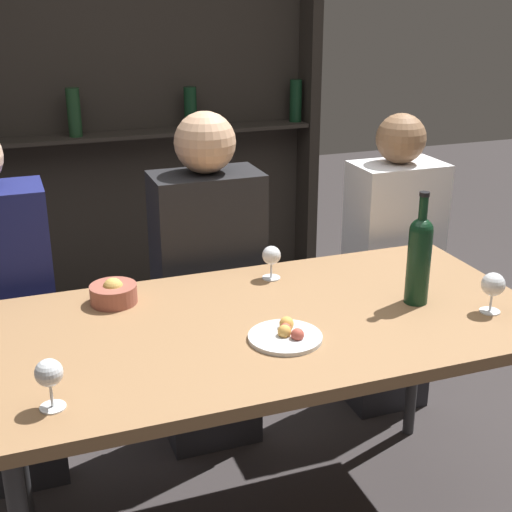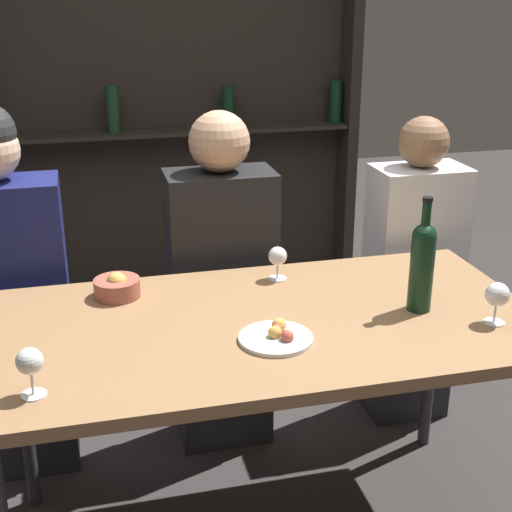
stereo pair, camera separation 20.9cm
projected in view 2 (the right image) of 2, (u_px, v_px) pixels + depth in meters
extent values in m
cube|color=olive|center=(266.00, 325.00, 2.04)|extent=(1.58, 0.81, 0.04)
cylinder|color=#2D2D30|center=(23.00, 411.00, 2.33)|extent=(0.04, 0.04, 0.74)
cylinder|color=#2D2D30|center=(431.00, 358.00, 2.66)|extent=(0.04, 0.04, 0.74)
cube|color=#28231E|center=(168.00, 99.00, 3.80)|extent=(1.98, 0.02, 2.21)
cube|color=#28231E|center=(350.00, 96.00, 3.92)|extent=(0.06, 0.18, 2.21)
cube|color=#28231E|center=(172.00, 132.00, 3.76)|extent=(1.90, 0.18, 0.02)
cylinder|color=#19381E|center=(113.00, 110.00, 3.63)|extent=(0.07, 0.07, 0.24)
cylinder|color=black|center=(228.00, 107.00, 3.78)|extent=(0.07, 0.07, 0.22)
cylinder|color=black|center=(335.00, 102.00, 3.92)|extent=(0.07, 0.07, 0.23)
cylinder|color=black|center=(421.00, 273.00, 2.06)|extent=(0.07, 0.07, 0.23)
sphere|color=black|center=(425.00, 236.00, 2.02)|extent=(0.07, 0.07, 0.07)
cylinder|color=black|center=(426.00, 219.00, 2.00)|extent=(0.03, 0.03, 0.10)
cylinder|color=black|center=(428.00, 199.00, 1.98)|extent=(0.03, 0.03, 0.01)
cylinder|color=silver|center=(34.00, 395.00, 1.66)|extent=(0.06, 0.06, 0.00)
cylinder|color=silver|center=(32.00, 381.00, 1.65)|extent=(0.01, 0.01, 0.07)
sphere|color=silver|center=(29.00, 361.00, 1.63)|extent=(0.06, 0.06, 0.06)
cylinder|color=silver|center=(277.00, 278.00, 2.32)|extent=(0.06, 0.06, 0.00)
cylinder|color=silver|center=(277.00, 269.00, 2.30)|extent=(0.01, 0.01, 0.06)
sphere|color=silver|center=(278.00, 256.00, 2.29)|extent=(0.06, 0.06, 0.06)
cylinder|color=silver|center=(494.00, 322.00, 2.02)|extent=(0.06, 0.06, 0.00)
cylinder|color=silver|center=(495.00, 311.00, 2.00)|extent=(0.01, 0.01, 0.06)
sphere|color=silver|center=(497.00, 294.00, 1.98)|extent=(0.07, 0.07, 0.07)
cylinder|color=silver|center=(276.00, 338.00, 1.91)|extent=(0.20, 0.20, 0.01)
sphere|color=gold|center=(279.00, 325.00, 1.95)|extent=(0.04, 0.04, 0.04)
sphere|color=gold|center=(275.00, 333.00, 1.91)|extent=(0.04, 0.04, 0.04)
sphere|color=#B74C3D|center=(276.00, 330.00, 1.93)|extent=(0.03, 0.03, 0.03)
sphere|color=#B74C3D|center=(287.00, 336.00, 1.89)|extent=(0.04, 0.04, 0.04)
cylinder|color=#995142|center=(117.00, 288.00, 2.18)|extent=(0.14, 0.14, 0.06)
sphere|color=gold|center=(117.00, 282.00, 2.17)|extent=(0.06, 0.06, 0.06)
cube|color=#26262B|center=(23.00, 410.00, 2.60)|extent=(0.37, 0.22, 0.45)
cube|color=navy|center=(4.00, 272.00, 2.41)|extent=(0.41, 0.22, 0.63)
cube|color=#26262B|center=(224.00, 384.00, 2.77)|extent=(0.34, 0.22, 0.45)
cube|color=black|center=(221.00, 255.00, 2.58)|extent=(0.38, 0.22, 0.62)
sphere|color=tan|center=(219.00, 142.00, 2.43)|extent=(0.21, 0.21, 0.21)
cube|color=#26262B|center=(405.00, 361.00, 2.94)|extent=(0.31, 0.22, 0.45)
cube|color=white|center=(415.00, 242.00, 2.75)|extent=(0.35, 0.22, 0.59)
sphere|color=#8C6647|center=(424.00, 142.00, 2.61)|extent=(0.19, 0.19, 0.19)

